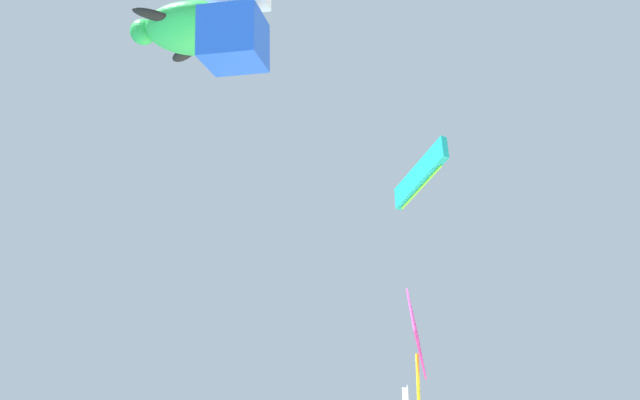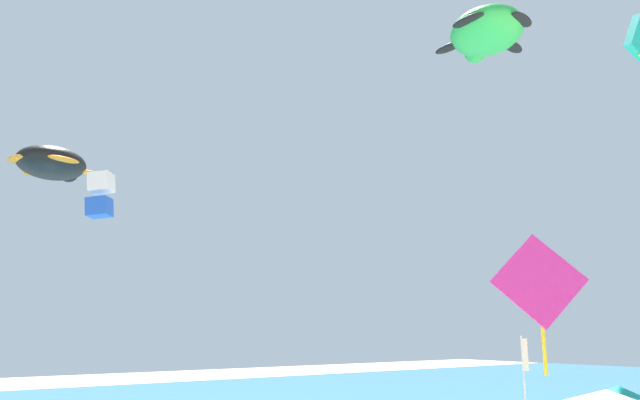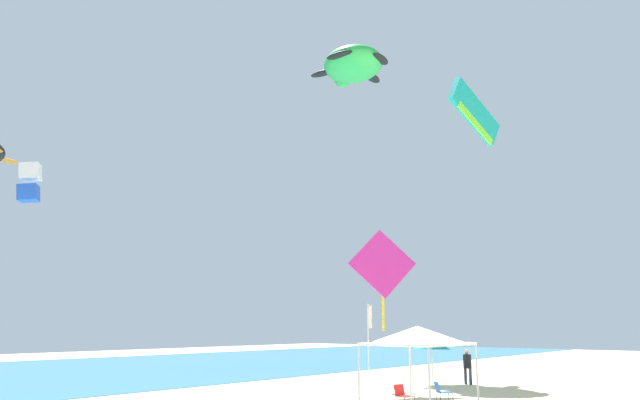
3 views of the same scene
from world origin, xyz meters
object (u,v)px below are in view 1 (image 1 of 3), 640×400
kite_parafoil_teal (420,175)px  kite_diamond_magenta (416,338)px  kite_box_white (235,8)px  kite_turtle_green (195,30)px

kite_parafoil_teal → kite_diamond_magenta: kite_parafoil_teal is taller
kite_parafoil_teal → kite_diamond_magenta: 9.69m
kite_box_white → kite_diamond_magenta: bearing=83.3°
kite_diamond_magenta → kite_box_white: kite_box_white is taller
kite_parafoil_teal → kite_diamond_magenta: (-3.79, 3.54, -8.19)m
kite_diamond_magenta → kite_box_white: (-11.89, 12.16, 3.90)m
kite_diamond_magenta → kite_box_white: 17.45m
kite_parafoil_teal → kite_turtle_green: bearing=73.0°
kite_diamond_magenta → kite_parafoil_teal: bearing=166.5°
kite_turtle_green → kite_diamond_magenta: (-7.67, -7.18, -15.28)m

